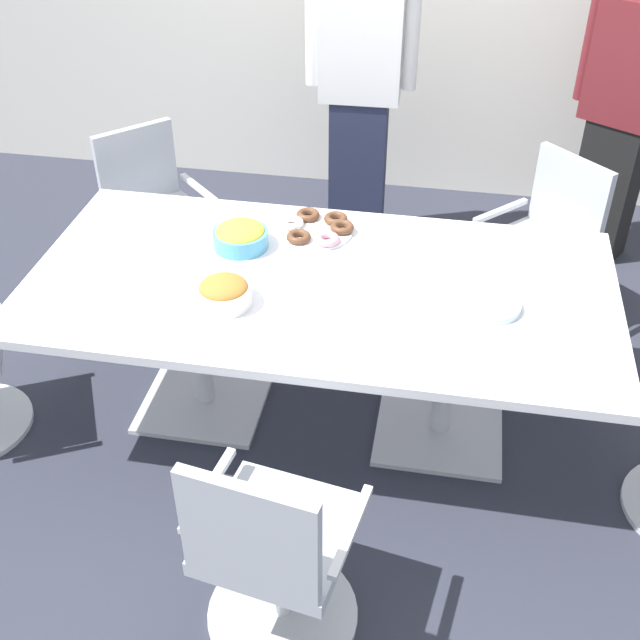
{
  "coord_description": "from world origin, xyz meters",
  "views": [
    {
      "loc": [
        0.48,
        -2.67,
        2.58
      ],
      "look_at": [
        0.0,
        0.0,
        0.55
      ],
      "focal_mm": 44.94,
      "sensor_mm": 36.0,
      "label": 1
    }
  ],
  "objects_px": {
    "donut_platter": "(317,228)",
    "conference_table": "(320,306)",
    "office_chair_1": "(539,257)",
    "person_standing_1": "(625,109)",
    "office_chair_4": "(273,557)",
    "plate_stack": "(491,305)",
    "person_standing_0": "(360,82)",
    "office_chair_2": "(157,226)",
    "snack_bowl_pretzels": "(224,292)",
    "snack_bowl_chips_yellow": "(240,236)"
  },
  "relations": [
    {
      "from": "conference_table",
      "to": "office_chair_4",
      "type": "xyz_separation_m",
      "value": [
        0.04,
        -1.1,
        -0.22
      ]
    },
    {
      "from": "office_chair_2",
      "to": "snack_bowl_pretzels",
      "type": "relative_size",
      "value": 4.19
    },
    {
      "from": "office_chair_1",
      "to": "office_chair_4",
      "type": "height_order",
      "value": "same"
    },
    {
      "from": "snack_bowl_chips_yellow",
      "to": "person_standing_0",
      "type": "bearing_deg",
      "value": 77.08
    },
    {
      "from": "plate_stack",
      "to": "donut_platter",
      "type": "bearing_deg",
      "value": 149.66
    },
    {
      "from": "office_chair_2",
      "to": "plate_stack",
      "type": "height_order",
      "value": "office_chair_2"
    },
    {
      "from": "office_chair_1",
      "to": "person_standing_0",
      "type": "relative_size",
      "value": 0.48
    },
    {
      "from": "conference_table",
      "to": "snack_bowl_chips_yellow",
      "type": "distance_m",
      "value": 0.47
    },
    {
      "from": "office_chair_2",
      "to": "person_standing_1",
      "type": "distance_m",
      "value": 2.62
    },
    {
      "from": "office_chair_1",
      "to": "snack_bowl_chips_yellow",
      "type": "height_order",
      "value": "office_chair_1"
    },
    {
      "from": "office_chair_2",
      "to": "person_standing_1",
      "type": "xyz_separation_m",
      "value": [
        2.43,
        0.86,
        0.49
      ]
    },
    {
      "from": "conference_table",
      "to": "person_standing_0",
      "type": "relative_size",
      "value": 1.28
    },
    {
      "from": "office_chair_2",
      "to": "snack_bowl_pretzels",
      "type": "xyz_separation_m",
      "value": [
        0.71,
        -1.09,
        0.4
      ]
    },
    {
      "from": "snack_bowl_pretzels",
      "to": "plate_stack",
      "type": "relative_size",
      "value": 0.95
    },
    {
      "from": "person_standing_0",
      "to": "office_chair_2",
      "type": "bearing_deg",
      "value": 35.63
    },
    {
      "from": "snack_bowl_pretzels",
      "to": "donut_platter",
      "type": "height_order",
      "value": "snack_bowl_pretzels"
    },
    {
      "from": "person_standing_0",
      "to": "plate_stack",
      "type": "relative_size",
      "value": 8.24
    },
    {
      "from": "office_chair_4",
      "to": "plate_stack",
      "type": "xyz_separation_m",
      "value": [
        0.65,
        1.03,
        0.36
      ]
    },
    {
      "from": "office_chair_4",
      "to": "person_standing_0",
      "type": "distance_m",
      "value": 2.78
    },
    {
      "from": "office_chair_1",
      "to": "office_chair_2",
      "type": "relative_size",
      "value": 1.0
    },
    {
      "from": "office_chair_1",
      "to": "donut_platter",
      "type": "relative_size",
      "value": 2.7
    },
    {
      "from": "person_standing_1",
      "to": "donut_platter",
      "type": "bearing_deg",
      "value": 74.27
    },
    {
      "from": "donut_platter",
      "to": "plate_stack",
      "type": "bearing_deg",
      "value": -30.34
    },
    {
      "from": "person_standing_0",
      "to": "plate_stack",
      "type": "distance_m",
      "value": 1.85
    },
    {
      "from": "person_standing_1",
      "to": "snack_bowl_pretzels",
      "type": "height_order",
      "value": "person_standing_1"
    },
    {
      "from": "person_standing_1",
      "to": "snack_bowl_chips_yellow",
      "type": "height_order",
      "value": "person_standing_1"
    },
    {
      "from": "person_standing_0",
      "to": "snack_bowl_chips_yellow",
      "type": "distance_m",
      "value": 1.45
    },
    {
      "from": "office_chair_4",
      "to": "snack_bowl_chips_yellow",
      "type": "bearing_deg",
      "value": 117.82
    },
    {
      "from": "office_chair_1",
      "to": "conference_table",
      "type": "bearing_deg",
      "value": 87.48
    },
    {
      "from": "donut_platter",
      "to": "person_standing_0",
      "type": "bearing_deg",
      "value": 89.11
    },
    {
      "from": "conference_table",
      "to": "donut_platter",
      "type": "distance_m",
      "value": 0.42
    },
    {
      "from": "office_chair_1",
      "to": "person_standing_0",
      "type": "distance_m",
      "value": 1.38
    },
    {
      "from": "conference_table",
      "to": "plate_stack",
      "type": "xyz_separation_m",
      "value": [
        0.69,
        -0.07,
        0.14
      ]
    },
    {
      "from": "office_chair_4",
      "to": "snack_bowl_chips_yellow",
      "type": "height_order",
      "value": "office_chair_4"
    },
    {
      "from": "office_chair_1",
      "to": "person_standing_1",
      "type": "height_order",
      "value": "person_standing_1"
    },
    {
      "from": "person_standing_1",
      "to": "plate_stack",
      "type": "xyz_separation_m",
      "value": [
        -0.69,
        -1.8,
        -0.13
      ]
    },
    {
      "from": "office_chair_1",
      "to": "plate_stack",
      "type": "height_order",
      "value": "office_chair_1"
    },
    {
      "from": "office_chair_1",
      "to": "person_standing_1",
      "type": "distance_m",
      "value": 1.04
    },
    {
      "from": "office_chair_1",
      "to": "person_standing_1",
      "type": "relative_size",
      "value": 0.53
    },
    {
      "from": "person_standing_0",
      "to": "snack_bowl_chips_yellow",
      "type": "relative_size",
      "value": 7.83
    },
    {
      "from": "conference_table",
      "to": "plate_stack",
      "type": "bearing_deg",
      "value": -5.79
    },
    {
      "from": "person_standing_1",
      "to": "donut_platter",
      "type": "height_order",
      "value": "person_standing_1"
    },
    {
      "from": "person_standing_1",
      "to": "snack_bowl_chips_yellow",
      "type": "xyz_separation_m",
      "value": [
        -1.76,
        -1.52,
        -0.09
      ]
    },
    {
      "from": "conference_table",
      "to": "office_chair_1",
      "type": "bearing_deg",
      "value": 43.27
    },
    {
      "from": "donut_platter",
      "to": "conference_table",
      "type": "bearing_deg",
      "value": -77.75
    },
    {
      "from": "snack_bowl_pretzels",
      "to": "office_chair_1",
      "type": "bearing_deg",
      "value": 40.92
    },
    {
      "from": "office_chair_2",
      "to": "plate_stack",
      "type": "xyz_separation_m",
      "value": [
        1.74,
        -0.94,
        0.36
      ]
    },
    {
      "from": "office_chair_1",
      "to": "donut_platter",
      "type": "xyz_separation_m",
      "value": [
        -1.05,
        -0.53,
        0.36
      ]
    },
    {
      "from": "office_chair_2",
      "to": "person_standing_0",
      "type": "bearing_deg",
      "value": 171.07
    },
    {
      "from": "person_standing_0",
      "to": "person_standing_1",
      "type": "distance_m",
      "value": 1.45
    }
  ]
}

